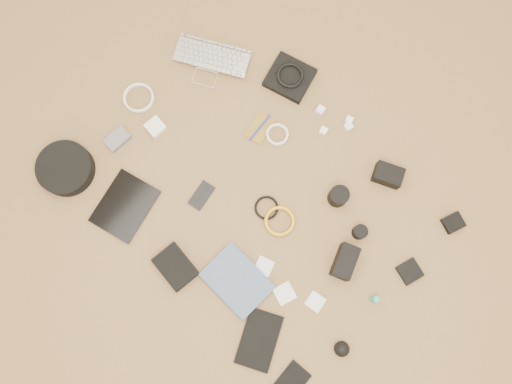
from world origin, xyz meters
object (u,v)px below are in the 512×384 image
Objects in this scene: dslr_camera at (388,175)px; paperback at (220,298)px; laptop at (209,66)px; headphone_case at (66,169)px; tablet at (125,206)px; phone at (202,196)px.

dslr_camera reaches higher than paperback.
laptop is 1.30× the size of paperback.
tablet is at bearing 7.77° from headphone_case.
paperback is at bearing -45.43° from phone.
dslr_camera is 0.50× the size of headphone_case.
laptop is at bearing 121.13° from phone.
tablet reaches higher than phone.
laptop is 0.73m from headphone_case.
paperback is at bearing -13.09° from tablet.
tablet is 0.29m from headphone_case.
phone is 0.42m from paperback.
dslr_camera is at bearing 39.31° from phone.
laptop is 2.81× the size of phone.
phone is (-0.53, -0.54, -0.03)m from dslr_camera.
dslr_camera is 0.45× the size of tablet.
dslr_camera is at bearing -9.25° from paperback.
tablet is 1.00× the size of paperback.
paperback is at bearing 0.40° from headphone_case.
paperback is at bearing -124.43° from dslr_camera.
headphone_case is (-0.28, -0.04, 0.03)m from tablet.
dslr_camera reaches higher than tablet.
laptop is 2.85× the size of dslr_camera.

